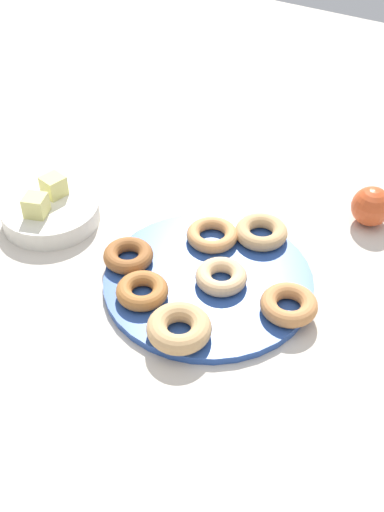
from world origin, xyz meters
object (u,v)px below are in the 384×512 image
object	(u,v)px
melon_chunk_left	(36,205)
donut_1	(142,291)
donut_6	(261,232)
donut_0	(179,328)
donut_plate	(208,280)
donut_4	(212,235)
donut_3	(222,276)
donut_5	(128,255)
melon_chunk_right	(54,186)
apple	(371,206)
fruit_bowl	(51,213)
donut_2	(288,307)

from	to	relation	value
melon_chunk_left	donut_1	bearing A→B (deg)	-101.35
donut_6	donut_0	bearing A→B (deg)	-179.66
donut_plate	donut_4	xyz separation A→B (m)	(0.08, 0.04, 0.02)
donut_1	donut_3	world-z (taller)	same
donut_3	donut_5	xyz separation A→B (m)	(-0.04, 0.15, -0.00)
donut_4	donut_6	world-z (taller)	donut_6
donut_plate	donut_0	distance (m)	0.13
melon_chunk_right	apple	bearing A→B (deg)	-61.75
donut_3	fruit_bowl	world-z (taller)	donut_3
donut_6	melon_chunk_right	xyz separation A→B (m)	(-0.11, 0.36, 0.03)
donut_2	donut_4	world-z (taller)	donut_2
donut_plate	fruit_bowl	size ratio (longest dim) A/B	1.94
donut_5	melon_chunk_left	size ratio (longest dim) A/B	2.23
donut_4	apple	xyz separation A→B (m)	(0.20, -0.20, 0.01)
fruit_bowl	apple	bearing A→B (deg)	-58.45
donut_6	fruit_bowl	bearing A→B (deg)	111.99
donut_1	donut_6	bearing A→B (deg)	-21.86
donut_1	donut_4	distance (m)	0.17
donut_1	melon_chunk_right	distance (m)	0.29
donut_0	fruit_bowl	world-z (taller)	donut_0
melon_chunk_right	donut_0	bearing A→B (deg)	-112.31
donut_plate	melon_chunk_left	xyz separation A→B (m)	(-0.04, 0.32, 0.05)
donut_0	melon_chunk_right	xyz separation A→B (m)	(0.15, 0.36, 0.02)
donut_6	apple	xyz separation A→B (m)	(0.15, -0.13, 0.01)
fruit_bowl	donut_4	bearing A→B (deg)	-71.84
donut_0	melon_chunk_left	size ratio (longest dim) A/B	2.58
melon_chunk_left	melon_chunk_right	distance (m)	0.06
donut_4	melon_chunk_left	bearing A→B (deg)	113.54
donut_2	donut_3	distance (m)	0.11
melon_chunk_left	apple	size ratio (longest dim) A/B	0.52
fruit_bowl	apple	distance (m)	0.56
donut_2	donut_6	xyz separation A→B (m)	(0.13, 0.11, -0.00)
donut_3	apple	size ratio (longest dim) A/B	1.15
fruit_bowl	donut_0	bearing A→B (deg)	-108.74
donut_plate	donut_1	size ratio (longest dim) A/B	4.14
donut_5	donut_6	distance (m)	0.23
donut_6	melon_chunk_left	bearing A→B (deg)	116.13
donut_2	melon_chunk_right	xyz separation A→B (m)	(0.03, 0.47, 0.03)
donut_5	fruit_bowl	xyz separation A→B (m)	(0.03, 0.19, -0.01)
donut_5	apple	bearing A→B (deg)	-42.03
donut_2	donut_4	size ratio (longest dim) A/B	0.99
donut_1	donut_6	size ratio (longest dim) A/B	0.90
apple	donut_0	bearing A→B (deg)	162.05
donut_4	fruit_bowl	xyz separation A→B (m)	(-0.09, 0.28, -0.01)
donut_0	donut_plate	bearing A→B (deg)	12.14
donut_2	melon_chunk_right	bearing A→B (deg)	86.91
donut_6	apple	size ratio (longest dim) A/B	1.26
donut_6	melon_chunk_left	xyz separation A→B (m)	(-0.17, 0.34, 0.03)
donut_plate	donut_1	bearing A→B (deg)	145.16
donut_plate	donut_0	size ratio (longest dim) A/B	3.54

